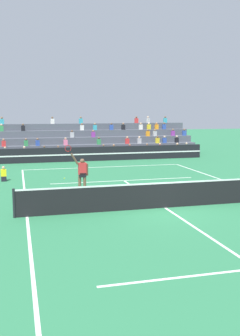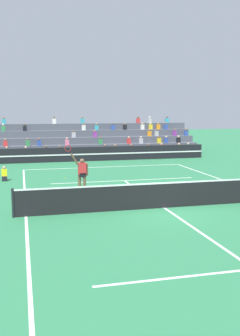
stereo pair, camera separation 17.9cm
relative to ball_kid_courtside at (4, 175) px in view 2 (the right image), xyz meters
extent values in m
plane|color=#2D7A4C|center=(6.56, -7.99, -0.33)|extent=(120.00, 120.00, 0.00)
cube|color=white|center=(6.56, 3.91, -0.33)|extent=(11.00, 0.10, 0.01)
cube|color=white|center=(1.06, -7.99, -0.33)|extent=(0.10, 23.80, 0.01)
cube|color=white|center=(6.56, -1.57, -0.33)|extent=(8.25, 0.10, 0.01)
cube|color=white|center=(6.56, -7.99, -0.33)|extent=(0.10, 12.85, 0.01)
cylinder|color=black|center=(0.61, -7.99, 0.22)|extent=(0.10, 0.10, 1.10)
cube|color=black|center=(6.56, -7.99, 0.17)|extent=(11.90, 0.02, 1.00)
cube|color=white|center=(6.56, -7.99, 0.70)|extent=(11.90, 0.04, 0.06)
cube|color=black|center=(6.56, 7.41, 0.22)|extent=(18.00, 0.24, 1.10)
cube|color=white|center=(6.56, 7.28, 0.22)|extent=(18.00, 0.02, 0.10)
cube|color=#4C515B|center=(6.56, 8.69, -0.06)|extent=(18.95, 0.95, 0.55)
cube|color=#B2B2B7|center=(1.31, 8.52, 0.44)|extent=(0.32, 0.22, 0.44)
sphere|color=beige|center=(1.31, 8.52, 0.76)|extent=(0.18, 0.18, 0.18)
cube|color=teal|center=(7.59, 8.52, 0.44)|extent=(0.32, 0.22, 0.44)
sphere|color=brown|center=(7.59, 8.52, 0.76)|extent=(0.18, 0.18, 0.18)
cube|color=#B2B2B7|center=(3.91, 8.52, 0.44)|extent=(0.32, 0.22, 0.44)
sphere|color=brown|center=(3.91, 8.52, 0.76)|extent=(0.18, 0.18, 0.18)
cube|color=#338C4C|center=(14.90, 8.52, 0.44)|extent=(0.32, 0.22, 0.44)
sphere|color=beige|center=(14.90, 8.52, 0.76)|extent=(0.18, 0.18, 0.18)
cube|color=teal|center=(-0.12, 8.52, 0.44)|extent=(0.32, 0.22, 0.44)
sphere|color=tan|center=(-0.12, 8.52, 0.76)|extent=(0.18, 0.18, 0.18)
cube|color=pink|center=(9.81, 8.52, 0.44)|extent=(0.32, 0.22, 0.44)
sphere|color=#9E7051|center=(9.81, 8.52, 0.76)|extent=(0.18, 0.18, 0.18)
cube|color=yellow|center=(14.04, 8.52, 0.44)|extent=(0.32, 0.22, 0.44)
sphere|color=beige|center=(14.04, 8.52, 0.76)|extent=(0.18, 0.18, 0.18)
cube|color=#338C4C|center=(2.84, 8.52, 0.44)|extent=(0.32, 0.22, 0.44)
sphere|color=brown|center=(2.84, 8.52, 0.76)|extent=(0.18, 0.18, 0.18)
cube|color=yellow|center=(8.45, 8.52, 0.44)|extent=(0.32, 0.22, 0.44)
sphere|color=#9E7051|center=(8.45, 8.52, 0.76)|extent=(0.18, 0.18, 0.18)
cube|color=red|center=(12.47, 8.52, 0.44)|extent=(0.32, 0.22, 0.44)
sphere|color=tan|center=(12.47, 8.52, 0.76)|extent=(0.18, 0.18, 0.18)
cube|color=#B2B2B7|center=(11.32, 8.52, 0.44)|extent=(0.32, 0.22, 0.44)
sphere|color=brown|center=(11.32, 8.52, 0.76)|extent=(0.18, 0.18, 0.18)
cube|color=#4C515B|center=(6.56, 9.64, 0.22)|extent=(18.95, 0.95, 1.10)
cube|color=#338C4C|center=(7.39, 9.47, 0.99)|extent=(0.32, 0.22, 0.44)
sphere|color=brown|center=(7.39, 9.47, 1.31)|extent=(0.18, 0.18, 0.18)
cube|color=red|center=(-0.24, 9.47, 0.99)|extent=(0.32, 0.22, 0.44)
sphere|color=#9E7051|center=(-0.24, 9.47, 1.31)|extent=(0.18, 0.18, 0.18)
cube|color=black|center=(14.38, 9.47, 0.99)|extent=(0.32, 0.22, 0.44)
sphere|color=beige|center=(14.38, 9.47, 1.31)|extent=(0.18, 0.18, 0.18)
cube|color=pink|center=(4.62, 9.47, 0.99)|extent=(0.32, 0.22, 0.44)
sphere|color=tan|center=(4.62, 9.47, 1.31)|extent=(0.18, 0.18, 0.18)
cube|color=#2D4CA5|center=(13.24, 9.47, 0.99)|extent=(0.32, 0.22, 0.44)
sphere|color=beige|center=(13.24, 9.47, 1.31)|extent=(0.18, 0.18, 0.18)
cube|color=#2D4CA5|center=(2.37, 9.47, 0.99)|extent=(0.32, 0.22, 0.44)
sphere|color=brown|center=(2.37, 9.47, 1.31)|extent=(0.18, 0.18, 0.18)
cube|color=#338C4C|center=(1.47, 9.47, 0.99)|extent=(0.32, 0.22, 0.44)
sphere|color=brown|center=(1.47, 9.47, 1.31)|extent=(0.18, 0.18, 0.18)
cube|color=#B2B2B7|center=(10.94, 9.47, 0.99)|extent=(0.32, 0.22, 0.44)
sphere|color=beige|center=(10.94, 9.47, 1.31)|extent=(0.18, 0.18, 0.18)
cube|color=red|center=(9.86, 9.47, 0.99)|extent=(0.32, 0.22, 0.44)
sphere|color=tan|center=(9.86, 9.47, 1.31)|extent=(0.18, 0.18, 0.18)
cube|color=yellow|center=(12.58, 9.47, 0.99)|extent=(0.32, 0.22, 0.44)
sphere|color=brown|center=(12.58, 9.47, 1.31)|extent=(0.18, 0.18, 0.18)
cube|color=#4C515B|center=(6.56, 10.59, 0.49)|extent=(18.95, 0.95, 1.65)
cube|color=purple|center=(14.40, 10.42, 1.54)|extent=(0.32, 0.22, 0.44)
sphere|color=brown|center=(14.40, 10.42, 1.86)|extent=(0.18, 0.18, 0.18)
cube|color=#B2B2B7|center=(5.29, 10.42, 1.54)|extent=(0.32, 0.22, 0.44)
sphere|color=brown|center=(5.29, 10.42, 1.86)|extent=(0.18, 0.18, 0.18)
cube|color=#B2B2B7|center=(12.68, 10.42, 1.54)|extent=(0.32, 0.22, 0.44)
sphere|color=brown|center=(12.68, 10.42, 1.86)|extent=(0.18, 0.18, 0.18)
cube|color=orange|center=(12.02, 10.42, 1.54)|extent=(0.32, 0.22, 0.44)
sphere|color=brown|center=(12.02, 10.42, 1.86)|extent=(0.18, 0.18, 0.18)
cube|color=#2D4CA5|center=(15.50, 10.42, 1.54)|extent=(0.32, 0.22, 0.44)
sphere|color=brown|center=(15.50, 10.42, 1.86)|extent=(0.18, 0.18, 0.18)
cube|color=purple|center=(7.11, 10.42, 1.54)|extent=(0.32, 0.22, 0.44)
sphere|color=#9E7051|center=(7.11, 10.42, 1.86)|extent=(0.18, 0.18, 0.18)
cube|color=#4C515B|center=(6.56, 11.54, 0.77)|extent=(18.95, 0.95, 2.20)
cube|color=silver|center=(11.66, 11.37, 2.09)|extent=(0.32, 0.22, 0.44)
sphere|color=tan|center=(11.66, 11.37, 2.41)|extent=(0.18, 0.18, 0.18)
cube|color=silver|center=(6.29, 11.37, 2.09)|extent=(0.32, 0.22, 0.44)
sphere|color=brown|center=(6.29, 11.37, 2.41)|extent=(0.18, 0.18, 0.18)
cube|color=black|center=(1.31, 11.37, 2.09)|extent=(0.32, 0.22, 0.44)
sphere|color=brown|center=(1.31, 11.37, 2.41)|extent=(0.18, 0.18, 0.18)
cube|color=#2D4CA5|center=(13.90, 11.37, 2.09)|extent=(0.32, 0.22, 0.44)
sphere|color=brown|center=(13.90, 11.37, 2.41)|extent=(0.18, 0.18, 0.18)
cube|color=yellow|center=(12.43, 11.37, 2.09)|extent=(0.32, 0.22, 0.44)
sphere|color=beige|center=(12.43, 11.37, 2.41)|extent=(0.18, 0.18, 0.18)
cube|color=#2D4CA5|center=(8.93, 11.37, 2.09)|extent=(0.32, 0.22, 0.44)
sphere|color=brown|center=(8.93, 11.37, 2.41)|extent=(0.18, 0.18, 0.18)
cube|color=orange|center=(13.18, 11.37, 2.09)|extent=(0.32, 0.22, 0.44)
sphere|color=#9E7051|center=(13.18, 11.37, 2.41)|extent=(0.18, 0.18, 0.18)
cube|color=black|center=(10.02, 11.37, 2.09)|extent=(0.32, 0.22, 0.44)
sphere|color=#9E7051|center=(10.02, 11.37, 2.41)|extent=(0.18, 0.18, 0.18)
cube|color=#338C4C|center=(-0.43, 11.37, 2.09)|extent=(0.32, 0.22, 0.44)
sphere|color=beige|center=(-0.43, 11.37, 2.41)|extent=(0.18, 0.18, 0.18)
cube|color=teal|center=(7.44, 11.37, 2.09)|extent=(0.32, 0.22, 0.44)
sphere|color=#9E7051|center=(7.44, 11.37, 2.41)|extent=(0.18, 0.18, 0.18)
cube|color=#4C515B|center=(6.56, 12.49, 1.04)|extent=(18.95, 0.95, 2.75)
cube|color=#B2B2B7|center=(12.65, 12.32, 2.64)|extent=(0.32, 0.22, 0.44)
sphere|color=beige|center=(12.65, 12.32, 2.96)|extent=(0.18, 0.18, 0.18)
cube|color=teal|center=(-0.40, 12.32, 2.64)|extent=(0.32, 0.22, 0.44)
sphere|color=brown|center=(-0.40, 12.32, 2.96)|extent=(0.18, 0.18, 0.18)
cube|color=teal|center=(6.35, 12.32, 2.64)|extent=(0.32, 0.22, 0.44)
sphere|color=brown|center=(6.35, 12.32, 2.96)|extent=(0.18, 0.18, 0.18)
cube|color=teal|center=(14.37, 12.32, 2.64)|extent=(0.32, 0.22, 0.44)
sphere|color=brown|center=(14.37, 12.32, 2.96)|extent=(0.18, 0.18, 0.18)
cube|color=red|center=(11.54, 12.32, 2.64)|extent=(0.32, 0.22, 0.44)
sphere|color=brown|center=(11.54, 12.32, 2.96)|extent=(0.18, 0.18, 0.18)
cube|color=silver|center=(3.84, 12.32, 2.64)|extent=(0.32, 0.22, 0.44)
sphere|color=brown|center=(3.84, 12.32, 2.96)|extent=(0.18, 0.18, 0.18)
cube|color=black|center=(0.00, 0.00, -0.27)|extent=(0.28, 0.36, 0.12)
cube|color=black|center=(0.00, 0.00, -0.15)|extent=(0.28, 0.24, 0.18)
cube|color=yellow|center=(0.00, 0.00, 0.14)|extent=(0.30, 0.18, 0.40)
sphere|color=tan|center=(0.00, 0.00, 0.43)|extent=(0.17, 0.17, 0.17)
cylinder|color=brown|center=(3.81, -4.65, 0.12)|extent=(0.14, 0.14, 0.90)
cylinder|color=brown|center=(3.59, -4.60, 0.12)|extent=(0.14, 0.14, 0.90)
cube|color=black|center=(3.71, -4.64, 0.61)|extent=(0.35, 0.25, 0.20)
cube|color=red|center=(3.71, -4.64, 0.91)|extent=(0.39, 0.25, 0.56)
sphere|color=brown|center=(3.71, -4.64, 1.27)|extent=(0.22, 0.22, 0.22)
cube|color=white|center=(3.82, -4.69, -0.29)|extent=(0.16, 0.28, 0.09)
cube|color=white|center=(3.59, -4.64, -0.29)|extent=(0.16, 0.28, 0.09)
cylinder|color=brown|center=(3.95, -4.60, 0.85)|extent=(0.09, 0.09, 0.56)
cylinder|color=brown|center=(3.34, -4.70, 1.39)|extent=(0.39, 0.15, 0.56)
cylinder|color=black|center=(3.14, -4.73, 1.73)|extent=(0.14, 0.05, 0.21)
torus|color=#B21E1E|center=(3.05, -4.74, 1.88)|extent=(0.42, 0.09, 0.42)
sphere|color=#C6DB33|center=(3.37, -0.18, -0.30)|extent=(0.07, 0.07, 0.07)
camera|label=1|loc=(0.83, -22.66, 3.64)|focal=42.00mm
camera|label=2|loc=(1.00, -22.70, 3.64)|focal=42.00mm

